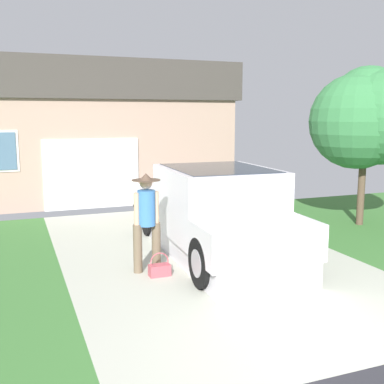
# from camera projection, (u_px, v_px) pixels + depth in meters

# --- Properties ---
(pickup_truck) EXTENTS (2.11, 5.50, 1.70)m
(pickup_truck) POSITION_uv_depth(u_px,v_px,m) (215.00, 215.00, 8.98)
(pickup_truck) COLOR silver
(pickup_truck) RESTS_ON ground
(person_with_hat) EXTENTS (0.49, 0.48, 1.70)m
(person_with_hat) POSITION_uv_depth(u_px,v_px,m) (147.00, 217.00, 7.95)
(person_with_hat) COLOR brown
(person_with_hat) RESTS_ON ground
(handbag) EXTENTS (0.35, 0.19, 0.40)m
(handbag) POSITION_uv_depth(u_px,v_px,m) (160.00, 269.00, 7.84)
(handbag) COLOR #B24C56
(handbag) RESTS_ON ground
(house_with_garage) EXTENTS (9.73, 5.36, 4.28)m
(house_with_garage) POSITION_uv_depth(u_px,v_px,m) (74.00, 130.00, 15.57)
(house_with_garage) COLOR tan
(house_with_garage) RESTS_ON ground
(front_yard_tree) EXTENTS (2.70, 2.58, 3.82)m
(front_yard_tree) POSITION_uv_depth(u_px,v_px,m) (369.00, 116.00, 11.09)
(front_yard_tree) COLOR brown
(front_yard_tree) RESTS_ON ground
(wheeled_trash_bin) EXTENTS (0.60, 0.72, 1.01)m
(wheeled_trash_bin) POSITION_uv_depth(u_px,v_px,m) (266.00, 188.00, 13.65)
(wheeled_trash_bin) COLOR #424247
(wheeled_trash_bin) RESTS_ON ground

